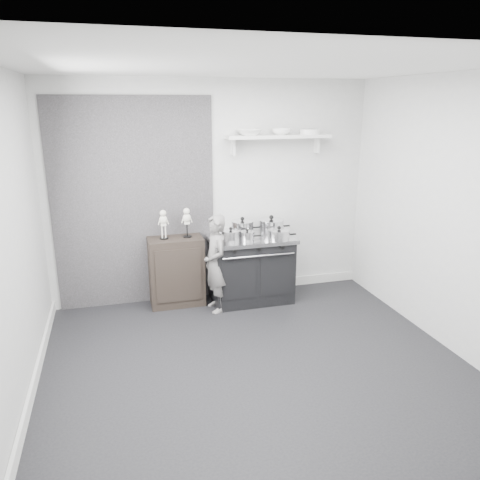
% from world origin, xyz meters
% --- Properties ---
extents(ground, '(4.00, 4.00, 0.00)m').
position_xyz_m(ground, '(0.00, 0.00, 0.00)').
color(ground, black).
rests_on(ground, ground).
extents(room_shell, '(4.02, 3.62, 2.71)m').
position_xyz_m(room_shell, '(-0.09, 0.15, 1.64)').
color(room_shell, '#B6B6B3').
rests_on(room_shell, ground).
extents(wall_shelf, '(1.30, 0.26, 0.24)m').
position_xyz_m(wall_shelf, '(0.80, 1.68, 2.01)').
color(wall_shelf, silver).
rests_on(wall_shelf, room_shell).
extents(stove, '(1.04, 0.65, 0.83)m').
position_xyz_m(stove, '(0.41, 1.48, 0.42)').
color(stove, black).
rests_on(stove, ground).
extents(side_cabinet, '(0.65, 0.38, 0.85)m').
position_xyz_m(side_cabinet, '(-0.51, 1.61, 0.43)').
color(side_cabinet, black).
rests_on(side_cabinet, ground).
extents(child, '(0.33, 0.46, 1.18)m').
position_xyz_m(child, '(-0.08, 1.30, 0.59)').
color(child, slate).
rests_on(child, ground).
extents(pot_front_left, '(0.31, 0.22, 0.17)m').
position_xyz_m(pot_front_left, '(0.12, 1.37, 0.90)').
color(pot_front_left, silver).
rests_on(pot_front_left, stove).
extents(pot_back_left, '(0.37, 0.28, 0.23)m').
position_xyz_m(pot_back_left, '(0.33, 1.60, 0.92)').
color(pot_back_left, silver).
rests_on(pot_back_left, stove).
extents(pot_back_right, '(0.41, 0.32, 0.24)m').
position_xyz_m(pot_back_right, '(0.70, 1.57, 0.92)').
color(pot_back_right, silver).
rests_on(pot_back_right, stove).
extents(pot_front_right, '(0.35, 0.26, 0.17)m').
position_xyz_m(pot_front_right, '(0.69, 1.27, 0.89)').
color(pot_front_right, silver).
rests_on(pot_front_right, stove).
extents(pot_front_center, '(0.26, 0.17, 0.14)m').
position_xyz_m(pot_front_center, '(0.32, 1.34, 0.89)').
color(pot_front_center, silver).
rests_on(pot_front_center, stove).
extents(skeleton_full, '(0.11, 0.07, 0.40)m').
position_xyz_m(skeleton_full, '(-0.64, 1.61, 1.05)').
color(skeleton_full, silver).
rests_on(skeleton_full, side_cabinet).
extents(skeleton_torso, '(0.12, 0.07, 0.41)m').
position_xyz_m(skeleton_torso, '(-0.36, 1.61, 1.06)').
color(skeleton_torso, silver).
rests_on(skeleton_torso, side_cabinet).
extents(bowl_large, '(0.30, 0.30, 0.07)m').
position_xyz_m(bowl_large, '(0.43, 1.67, 2.08)').
color(bowl_large, white).
rests_on(bowl_large, wall_shelf).
extents(bowl_small, '(0.24, 0.24, 0.07)m').
position_xyz_m(bowl_small, '(0.84, 1.67, 2.08)').
color(bowl_small, white).
rests_on(bowl_small, wall_shelf).
extents(plate_stack, '(0.26, 0.26, 0.06)m').
position_xyz_m(plate_stack, '(1.22, 1.67, 2.07)').
color(plate_stack, silver).
rests_on(plate_stack, wall_shelf).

